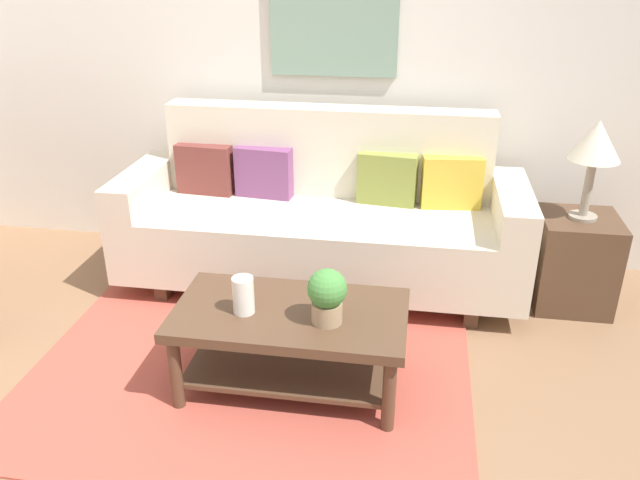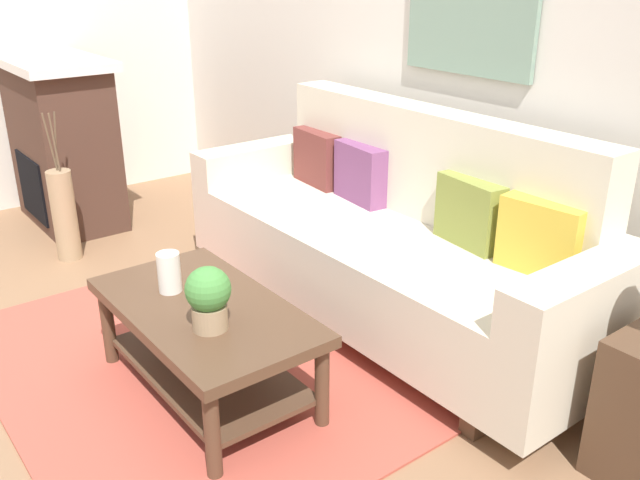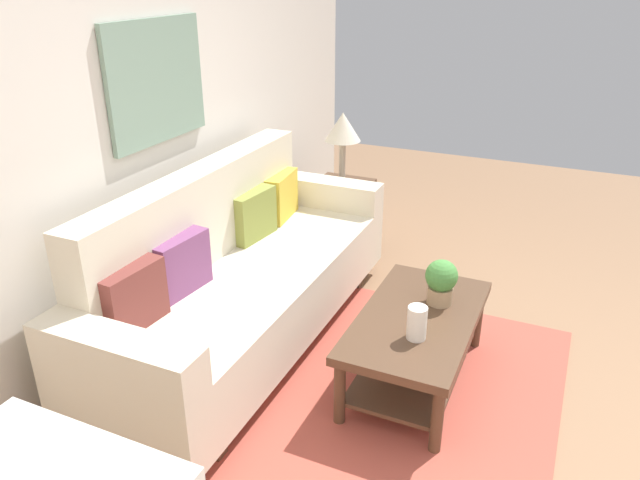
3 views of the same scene
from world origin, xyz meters
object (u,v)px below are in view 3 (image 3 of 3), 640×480
throw_pillow_plum (181,265)px  tabletop_vase (417,323)px  throw_pillow_olive (253,215)px  coffee_table (416,334)px  framed_painting (157,82)px  side_table (341,216)px  throw_pillow_maroon (133,297)px  throw_pillow_mustard (281,196)px  potted_plant_tabletop (441,281)px  couch (241,278)px  table_lamp (343,130)px

throw_pillow_plum → tabletop_vase: bearing=-80.8°
throw_pillow_olive → coffee_table: bearing=-106.8°
framed_painting → side_table: bearing=-18.1°
throw_pillow_maroon → throw_pillow_plum: same height
throw_pillow_mustard → potted_plant_tabletop: (-0.57, -1.29, -0.11)m
throw_pillow_maroon → throw_pillow_mustard: bearing=0.0°
potted_plant_tabletop → throw_pillow_plum: bearing=115.0°
throw_pillow_olive → framed_painting: size_ratio=0.45×
couch → throw_pillow_olive: bearing=17.6°
throw_pillow_mustard → potted_plant_tabletop: throw_pillow_mustard is taller
framed_painting → throw_pillow_plum: bearing=-138.9°
throw_pillow_maroon → throw_pillow_olive: same height
side_table → throw_pillow_maroon: bearing=176.1°
throw_pillow_mustard → potted_plant_tabletop: bearing=-113.9°
couch → framed_painting: (-0.00, 0.47, 1.14)m
side_table → throw_pillow_plum: bearing=175.3°
throw_pillow_maroon → side_table: bearing=-3.9°
throw_pillow_plum → framed_painting: size_ratio=0.45×
table_lamp → framed_painting: (-1.53, 0.50, 0.57)m
throw_pillow_olive → coffee_table: 1.32m
throw_pillow_maroon → framed_painting: bearing=23.6°
throw_pillow_maroon → coffee_table: throw_pillow_maroon is taller
potted_plant_tabletop → side_table: (1.32, 1.13, -0.29)m
coffee_table → side_table: size_ratio=1.96×
table_lamp → framed_painting: 1.71m
coffee_table → throw_pillow_plum: bearing=108.8°
table_lamp → framed_painting: framed_painting is taller
throw_pillow_maroon → throw_pillow_olive: (1.17, 0.00, 0.00)m
throw_pillow_mustard → throw_pillow_olive: bearing=180.0°
couch → throw_pillow_olive: couch is taller
coffee_table → side_table: 1.84m
coffee_table → framed_painting: (-0.02, 1.56, 1.25)m
throw_pillow_plum → framed_painting: bearing=41.1°
couch → throw_pillow_plum: size_ratio=6.82×
couch → framed_painting: size_ratio=3.07×
side_table → table_lamp: 0.71m
coffee_table → throw_pillow_olive: bearing=73.2°
throw_pillow_mustard → side_table: throw_pillow_mustard is taller
potted_plant_tabletop → framed_painting: framed_painting is taller
couch → side_table: couch is taller
throw_pillow_olive → side_table: throw_pillow_olive is taller
throw_pillow_maroon → tabletop_vase: bearing=-64.8°
throw_pillow_maroon → side_table: 2.35m
throw_pillow_mustard → table_lamp: size_ratio=0.63×
throw_pillow_olive → side_table: (1.14, -0.16, -0.40)m
throw_pillow_mustard → side_table: 0.86m
throw_pillow_mustard → coffee_table: (-0.76, -1.22, -0.37)m
throw_pillow_maroon → throw_pillow_plum: size_ratio=1.00×
throw_pillow_plum → tabletop_vase: 1.29m
framed_painting → coffee_table: bearing=-89.1°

